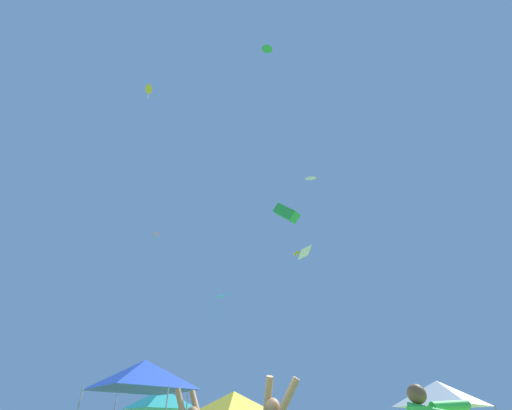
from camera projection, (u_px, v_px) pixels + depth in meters
name	position (u px, v px, depth m)	size (l,w,h in m)	color
canopy_tent_blue	(143.00, 375.00, 14.10)	(3.59, 3.59, 3.85)	#9E9EA3
canopy_tent_white	(440.00, 394.00, 12.92)	(2.75, 2.75, 2.94)	#9E9EA3
canopy_tent_teal	(161.00, 399.00, 17.89)	(2.99, 2.99, 3.20)	#9E9EA3
canopy_tent_yellow	(234.00, 402.00, 15.16)	(2.64, 2.64, 2.82)	#9E9EA3
kite_yellow_box	(297.00, 253.00, 38.73)	(0.83, 0.59, 0.66)	yellow
kite_cyan_diamond	(221.00, 297.00, 32.03)	(1.38, 1.35, 2.21)	#2DB7CC
kite_pink_diamond	(157.00, 234.00, 41.61)	(0.71, 0.75, 0.32)	pink
kite_yellow_delta	(149.00, 90.00, 24.99)	(0.91, 0.89, 1.58)	yellow
kite_white_delta	(311.00, 178.00, 34.42)	(1.21, 1.19, 0.53)	white
kite_white_diamond	(304.00, 252.00, 32.20)	(1.60, 1.51, 1.02)	white
kite_green_box	(286.00, 213.00, 18.33)	(1.51, 1.29, 1.39)	green
kite_green_delta	(267.00, 48.00, 27.85)	(1.25, 1.24, 0.37)	green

